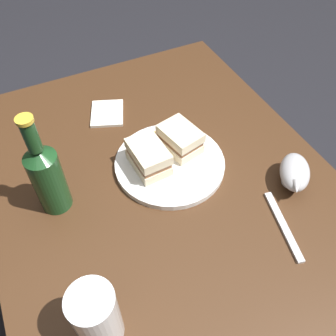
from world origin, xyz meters
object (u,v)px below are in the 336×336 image
Objects in this scene: sandwich_half_right at (149,157)px; pint_glass at (97,319)px; plate at (170,163)px; gravy_boat at (295,173)px; sandwich_half_left at (180,139)px; fork at (283,226)px; cider_bottle at (47,176)px; napkin at (107,113)px.

pint_glass is at bearing -36.48° from sandwich_half_right.
pint_glass is at bearing -43.02° from plate.
plate is 1.82× the size of pint_glass.
gravy_boat is (0.18, 0.24, 0.03)m from plate.
plate is 0.07m from sandwich_half_left.
sandwich_half_left reaches higher than fork.
gravy_boat is at bearing 42.89° from sandwich_half_left.
cider_bottle is at bearing -179.81° from pint_glass.
fork is at bearing 35.65° from sandwich_half_right.
pint_glass is 0.84× the size of fork.
gravy_boat is 1.21× the size of napkin.
pint_glass is at bearing 0.19° from cider_bottle.
gravy_boat is at bearing 53.11° from plate.
cider_bottle is 0.52m from fork.
sandwich_half_left is 0.78× the size of pint_glass.
cider_bottle reaches higher than napkin.
pint_glass is (0.34, -0.33, 0.02)m from sandwich_half_left.
sandwich_half_right is (-0.01, -0.05, 0.04)m from plate.
plate is 1.53× the size of fork.
sandwich_half_right is at bearing 5.47° from napkin.
plate is 2.07× the size of gravy_boat.
sandwich_half_left is 1.04× the size of sandwich_half_right.
plate is 0.31m from fork.
fork is (0.30, 0.10, -0.04)m from sandwich_half_left.
pint_glass is 0.58× the size of cider_bottle.
sandwich_half_left reaches higher than napkin.
fork is at bearing 94.58° from pint_glass.
sandwich_half_left is 0.26m from napkin.
napkin is at bearing -143.31° from fork.
gravy_boat is at bearing 103.47° from pint_glass.
pint_glass reaches higher than napkin.
pint_glass is 1.38× the size of napkin.
cider_bottle is (0.02, -0.33, 0.05)m from sandwich_half_left.
plate is 0.30m from gravy_boat.
gravy_boat is (0.19, 0.29, -0.01)m from sandwich_half_right.
pint_glass reaches higher than fork.
pint_glass reaches higher than gravy_boat.
sandwich_half_right is at bearing 89.70° from cider_bottle.
gravy_boat is 0.51× the size of cider_bottle.
cider_bottle is 2.38× the size of napkin.
pint_glass is (0.31, -0.23, 0.02)m from sandwich_half_right.
fork is at bearing -45.41° from gravy_boat.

